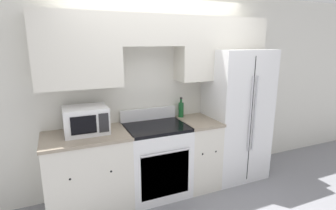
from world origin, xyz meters
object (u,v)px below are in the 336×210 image
object	(u,v)px
refrigerator	(234,114)
bottle	(181,109)
microwave	(86,120)
oven_range	(156,159)

from	to	relation	value
refrigerator	bottle	distance (m)	0.80
refrigerator	bottle	world-z (taller)	refrigerator
microwave	bottle	bearing A→B (deg)	6.95
oven_range	microwave	size ratio (longest dim) A/B	2.24
bottle	microwave	bearing A→B (deg)	-173.05
oven_range	refrigerator	bearing A→B (deg)	3.06
microwave	refrigerator	bearing A→B (deg)	-0.19
oven_range	refrigerator	world-z (taller)	refrigerator
oven_range	bottle	xyz separation A→B (m)	(0.46, 0.23, 0.57)
oven_range	bottle	distance (m)	0.77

